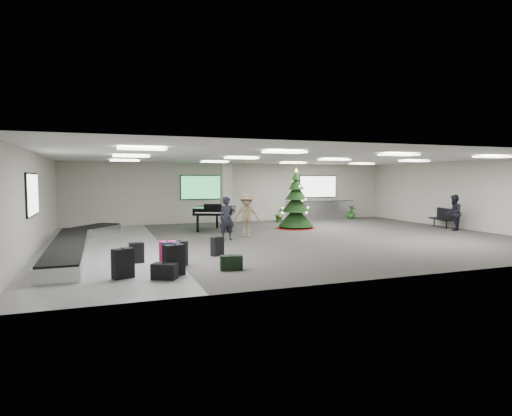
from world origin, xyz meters
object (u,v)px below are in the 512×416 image
object	(u,v)px
grand_piano	(215,211)
potted_plant_left	(280,214)
traveler_a	(227,219)
potted_plant_right	(352,212)
traveler_b	(247,215)
traveler_bench	(454,213)
baggage_carousel	(76,244)
service_counter	(320,210)
christmas_tree	(296,208)
pink_suitcase	(168,254)
bench	(442,217)

from	to	relation	value
grand_piano	potted_plant_left	xyz separation A→B (m)	(4.25, 2.41, -0.44)
traveler_a	potted_plant_right	size ratio (longest dim) A/B	2.17
traveler_b	traveler_bench	distance (m)	9.63
baggage_carousel	service_counter	bearing A→B (deg)	27.67
christmas_tree	grand_piano	bearing A→B (deg)	172.50
grand_piano	potted_plant_right	world-z (taller)	grand_piano
service_counter	potted_plant_left	bearing A→B (deg)	-166.16
pink_suitcase	bench	size ratio (longest dim) A/B	0.45
traveler_b	potted_plant_left	distance (m)	5.98
pink_suitcase	traveler_bench	xyz separation A→B (m)	(13.47, 3.53, 0.48)
bench	traveler_bench	world-z (taller)	traveler_bench
service_counter	bench	world-z (taller)	service_counter
baggage_carousel	traveler_a	xyz separation A→B (m)	(5.37, 0.43, 0.63)
pink_suitcase	potted_plant_right	size ratio (longest dim) A/B	0.91
baggage_carousel	traveler_b	bearing A→B (deg)	10.71
grand_piano	traveler_b	world-z (taller)	traveler_b
bench	traveler_a	bearing A→B (deg)	-161.15
service_counter	potted_plant_left	distance (m)	2.97
christmas_tree	grand_piano	world-z (taller)	christmas_tree
service_counter	potted_plant_right	world-z (taller)	service_counter
baggage_carousel	traveler_bench	xyz separation A→B (m)	(15.96, -0.14, 0.61)
traveler_a	service_counter	bearing A→B (deg)	35.20
pink_suitcase	christmas_tree	distance (m)	9.81
potted_plant_right	service_counter	bearing A→B (deg)	169.41
christmas_tree	bench	distance (m)	7.15
traveler_b	potted_plant_left	size ratio (longest dim) A/B	1.94
bench	potted_plant_right	world-z (taller)	bench
baggage_carousel	potted_plant_right	size ratio (longest dim) A/B	12.52
traveler_a	potted_plant_left	size ratio (longest dim) A/B	1.83
grand_piano	potted_plant_right	distance (m)	9.46
pink_suitcase	traveler_b	xyz separation A→B (m)	(3.93, 4.89, 0.54)
baggage_carousel	bench	size ratio (longest dim) A/B	6.22
service_counter	pink_suitcase	size ratio (longest dim) A/B	5.77
christmas_tree	traveler_b	bearing A→B (deg)	-148.88
christmas_tree	pink_suitcase	bearing A→B (deg)	-136.18
christmas_tree	traveler_bench	size ratio (longest dim) A/B	1.75
traveler_b	bench	bearing A→B (deg)	19.98
grand_piano	potted_plant_right	size ratio (longest dim) A/B	3.44
traveler_b	traveler_bench	xyz separation A→B (m)	(9.53, -1.36, -0.07)
grand_piano	bench	world-z (taller)	grand_piano
potted_plant_left	traveler_b	bearing A→B (deg)	-126.28
baggage_carousel	christmas_tree	bearing A→B (deg)	17.99
baggage_carousel	grand_piano	xyz separation A→B (m)	(5.70, 3.61, 0.69)
potted_plant_left	potted_plant_right	xyz separation A→B (m)	(4.77, 0.36, -0.07)
christmas_tree	potted_plant_right	xyz separation A→B (m)	(5.18, 3.28, -0.59)
christmas_tree	traveler_a	world-z (taller)	christmas_tree
bench	traveler_a	distance (m)	11.04
baggage_carousel	service_counter	size ratio (longest dim) A/B	2.40
pink_suitcase	potted_plant_left	world-z (taller)	potted_plant_left
service_counter	grand_piano	bearing A→B (deg)	-156.38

